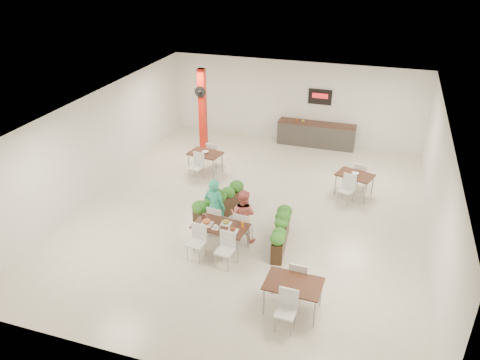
# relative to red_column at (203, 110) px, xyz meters

# --- Properties ---
(ground) EXTENTS (12.00, 12.00, 0.00)m
(ground) POSITION_rel_red_column_xyz_m (3.00, -3.79, -1.64)
(ground) COLOR beige
(ground) RESTS_ON ground
(room_shell) EXTENTS (10.10, 12.10, 3.22)m
(room_shell) POSITION_rel_red_column_xyz_m (3.00, -3.79, 0.36)
(room_shell) COLOR white
(room_shell) RESTS_ON ground
(red_column) EXTENTS (0.40, 0.41, 3.20)m
(red_column) POSITION_rel_red_column_xyz_m (0.00, 0.00, 0.00)
(red_column) COLOR #B4180C
(red_column) RESTS_ON ground
(service_counter) EXTENTS (3.00, 0.64, 2.20)m
(service_counter) POSITION_rel_red_column_xyz_m (4.00, 1.86, -1.15)
(service_counter) COLOR #2F2D2A
(service_counter) RESTS_ON ground
(main_table) EXTENTS (1.48, 1.74, 0.92)m
(main_table) POSITION_rel_red_column_xyz_m (2.81, -5.88, -1.01)
(main_table) COLOR #321A10
(main_table) RESTS_ON ground
(diner_man) EXTENTS (0.66, 0.47, 1.69)m
(diner_man) POSITION_rel_red_column_xyz_m (2.43, -5.23, -0.80)
(diner_man) COLOR #28AF87
(diner_man) RESTS_ON ground
(diner_woman) EXTENTS (0.78, 0.64, 1.49)m
(diner_woman) POSITION_rel_red_column_xyz_m (3.23, -5.23, -0.90)
(diner_woman) COLOR #E97167
(diner_woman) RESTS_ON ground
(planter_left) EXTENTS (0.98, 1.86, 1.03)m
(planter_left) POSITION_rel_red_column_xyz_m (2.25, -4.44, -1.13)
(planter_left) COLOR black
(planter_left) RESTS_ON ground
(planter_right) EXTENTS (0.55, 1.83, 0.96)m
(planter_right) POSITION_rel_red_column_xyz_m (4.28, -5.25, -1.15)
(planter_right) COLOR black
(planter_right) RESTS_ON ground
(side_table_a) EXTENTS (1.22, 1.67, 0.92)m
(side_table_a) POSITION_rel_red_column_xyz_m (0.75, -1.72, -1.02)
(side_table_a) COLOR #321A10
(side_table_a) RESTS_ON ground
(side_table_b) EXTENTS (1.27, 1.67, 0.92)m
(side_table_b) POSITION_rel_red_column_xyz_m (5.84, -1.83, -1.02)
(side_table_b) COLOR #321A10
(side_table_b) RESTS_ON ground
(side_table_c) EXTENTS (1.25, 1.63, 0.92)m
(side_table_c) POSITION_rel_red_column_xyz_m (5.09, -7.53, -1.02)
(side_table_c) COLOR #321A10
(side_table_c) RESTS_ON ground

